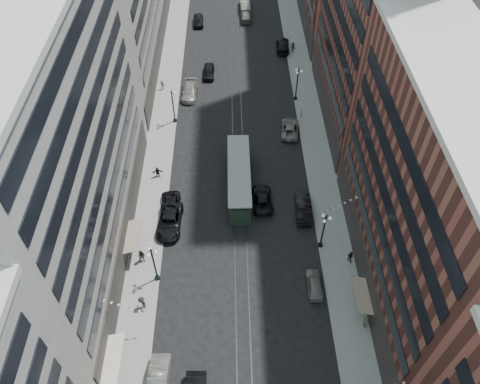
{
  "coord_description": "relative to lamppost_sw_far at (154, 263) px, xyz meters",
  "views": [
    {
      "loc": [
        -0.8,
        0.47,
        44.41
      ],
      "look_at": [
        0.01,
        36.18,
        5.0
      ],
      "focal_mm": 35.0,
      "sensor_mm": 36.0,
      "label": 1
    }
  ],
  "objects": [
    {
      "name": "car_7",
      "position": [
        0.8,
        9.75,
        -2.39
      ],
      "size": [
        2.8,
        5.26,
        1.41
      ],
      "primitive_type": "imported",
      "rotation": [
        0.0,
        0.0,
        0.09
      ],
      "color": "black",
      "rests_on": "ground"
    },
    {
      "name": "pedestrian_6",
      "position": [
        -2.48,
        35.11,
        -2.12
      ],
      "size": [
        1.06,
        0.74,
        1.66
      ],
      "primitive_type": "imported",
      "rotation": [
        0.0,
        0.0,
        2.8
      ],
      "color": "beige",
      "rests_on": "sidewalk_west"
    },
    {
      "name": "lamppost_sw_far",
      "position": [
        0.0,
        0.0,
        0.0
      ],
      "size": [
        1.03,
        1.14,
        5.52
      ],
      "color": "black",
      "rests_on": "sidewalk_west"
    },
    {
      "name": "car_10",
      "position": [
        16.95,
        9.13,
        -2.25
      ],
      "size": [
        2.07,
        5.25,
        1.7
      ],
      "primitive_type": "imported",
      "rotation": [
        0.0,
        0.0,
        3.09
      ],
      "color": "black",
      "rests_on": "ground"
    },
    {
      "name": "building_east_mid",
      "position": [
        26.2,
        -0.0,
        8.9
      ],
      "size": [
        8.0,
        30.0,
        24.0
      ],
      "primitive_type": "cube",
      "color": "brown",
      "rests_on": "ground"
    },
    {
      "name": "lamppost_se_far",
      "position": [
        18.4,
        4.0,
        0.0
      ],
      "size": [
        1.03,
        1.14,
        5.52
      ],
      "color": "black",
      "rests_on": "sidewalk_east"
    },
    {
      "name": "car_extra_0",
      "position": [
        12.03,
        10.85,
        -2.38
      ],
      "size": [
        2.61,
        5.27,
        1.44
      ],
      "primitive_type": "imported",
      "rotation": [
        0.0,
        0.0,
        3.19
      ],
      "color": "black",
      "rests_on": "ground"
    },
    {
      "name": "car_13",
      "position": [
        4.74,
        38.93,
        -2.34
      ],
      "size": [
        1.89,
        4.48,
        1.51
      ],
      "primitive_type": "imported",
      "rotation": [
        0.0,
        0.0,
        -0.02
      ],
      "color": "black",
      "rests_on": "ground"
    },
    {
      "name": "car_12",
      "position": [
        17.6,
        46.8,
        -2.29
      ],
      "size": [
        2.58,
        5.66,
        1.61
      ],
      "primitive_type": "imported",
      "rotation": [
        0.0,
        0.0,
        3.08
      ],
      "color": "black",
      "rests_on": "ground"
    },
    {
      "name": "ground",
      "position": [
        9.2,
        32.0,
        -3.1
      ],
      "size": [
        220.0,
        220.0,
        0.0
      ],
      "primitive_type": "plane",
      "color": "black",
      "rests_on": "ground"
    },
    {
      "name": "car_9",
      "position": [
        2.4,
        56.0,
        -2.32
      ],
      "size": [
        2.01,
        4.6,
        1.54
      ],
      "primitive_type": "imported",
      "rotation": [
        0.0,
        0.0,
        0.04
      ],
      "color": "black",
      "rests_on": "ground"
    },
    {
      "name": "car_extra_1",
      "position": [
        11.51,
        57.73,
        -2.35
      ],
      "size": [
        2.08,
        5.12,
        1.49
      ],
      "primitive_type": "imported",
      "rotation": [
        0.0,
        0.0,
        3.14
      ],
      "color": "slate",
      "rests_on": "ground"
    },
    {
      "name": "pedestrian_8",
      "position": [
        18.7,
        27.56,
        -2.18
      ],
      "size": [
        0.66,
        0.64,
        1.54
      ],
      "primitive_type": "imported",
      "rotation": [
        0.0,
        0.0,
        3.85
      ],
      "color": "beige",
      "rests_on": "sidewalk_east"
    },
    {
      "name": "pedestrian_4",
      "position": [
        21.46,
        -6.07,
        -2.05
      ],
      "size": [
        0.78,
        1.14,
        1.79
      ],
      "primitive_type": "imported",
      "rotation": [
        0.0,
        0.0,
        1.88
      ],
      "color": "#9E9983",
      "rests_on": "sidewalk_east"
    },
    {
      "name": "pedestrian_5",
      "position": [
        -1.42,
        15.68,
        -2.19
      ],
      "size": [
        1.44,
        0.63,
        1.51
      ],
      "primitive_type": "imported",
      "rotation": [
        0.0,
        0.0,
        0.17
      ],
      "color": "black",
      "rests_on": "sidewalk_west"
    },
    {
      "name": "sidewalk_west",
      "position": [
        -1.8,
        42.0,
        -3.02
      ],
      "size": [
        4.0,
        180.0,
        0.15
      ],
      "primitive_type": "cube",
      "color": "gray",
      "rests_on": "ground"
    },
    {
      "name": "rail_west",
      "position": [
        8.5,
        42.0,
        -3.09
      ],
      "size": [
        0.12,
        180.0,
        0.02
      ],
      "primitive_type": "cube",
      "color": "#2D2D33",
      "rests_on": "ground"
    },
    {
      "name": "lamppost_se_mid",
      "position": [
        18.4,
        32.0,
        0.0
      ],
      "size": [
        1.03,
        1.14,
        5.52
      ],
      "color": "black",
      "rests_on": "sidewalk_east"
    },
    {
      "name": "pedestrian_9",
      "position": [
        19.29,
        45.69,
        -2.09
      ],
      "size": [
        1.19,
        0.83,
        1.71
      ],
      "primitive_type": "imported",
      "rotation": [
        0.0,
        0.0,
        -0.37
      ],
      "color": "black",
      "rests_on": "sidewalk_east"
    },
    {
      "name": "pedestrian_extra_1",
      "position": [
        -1.16,
        -3.44,
        -2.06
      ],
      "size": [
        1.16,
        1.14,
        1.78
      ],
      "primitive_type": "imported",
      "rotation": [
        0.0,
        0.0,
        5.51
      ],
      "color": "black",
      "rests_on": "sidewalk_west"
    },
    {
      "name": "car_8",
      "position": [
        1.88,
        33.47,
        -2.3
      ],
      "size": [
        2.5,
        5.59,
        1.59
      ],
      "primitive_type": "imported",
      "rotation": [
        0.0,
        0.0,
        -0.05
      ],
      "color": "gray",
      "rests_on": "ground"
    },
    {
      "name": "pedestrian_7",
      "position": [
        21.4,
        1.89,
        -2.14
      ],
      "size": [
        0.84,
        0.87,
        1.61
      ],
      "primitive_type": "imported",
      "rotation": [
        0.0,
        0.0,
        2.29
      ],
      "color": "black",
      "rests_on": "sidewalk_east"
    },
    {
      "name": "building_west_mid",
      "position": [
        -7.8,
        5.0,
        10.9
      ],
      "size": [
        8.0,
        36.0,
        28.0
      ],
      "primitive_type": "cube",
      "color": "#9D998B",
      "rests_on": "ground"
    },
    {
      "name": "car_1",
      "position": [
        1.22,
        -11.52,
        -2.23
      ],
      "size": [
        2.05,
        5.33,
        1.73
      ],
      "primitive_type": "imported",
      "rotation": [
        0.0,
        0.0,
        -0.04
      ],
      "color": "slate",
      "rests_on": "ground"
    },
    {
      "name": "car_14",
      "position": [
        11.4,
        61.75,
        -2.23
      ],
      "size": [
        2.08,
        5.35,
        1.73
      ],
      "primitive_type": "imported",
      "rotation": [
        0.0,
        0.0,
        3.19
      ],
      "color": "gray",
      "rests_on": "ground"
    },
    {
      "name": "rail_east",
      "position": [
        9.9,
        42.0,
        -3.09
      ],
      "size": [
        0.12,
        180.0,
        0.02
      ],
      "primitive_type": "cube",
      "color": "#2D2D33",
      "rests_on": "ground"
    },
    {
      "name": "sidewalk_east",
      "position": [
        20.2,
        42.0,
        -3.02
      ],
      "size": [
        4.0,
        180.0,
        0.15
      ],
      "primitive_type": "cube",
      "color": "gray",
      "rests_on": "ground"
    },
    {
      "name": "pedestrian_2",
      "position": [
        -1.87,
        2.3,
        -2.01
      ],
      "size": [
        0.99,
        0.66,
        1.87
      ],
      "primitive_type": "imported",
      "rotation": [
        0.0,
        0.0,
        -0.19
      ],
      "color": "black",
      "rests_on": "sidewalk_west"
    },
    {
      "name": "streetcar",
      "position": [
        9.2,
        13.43,
        -1.48
      ],
      "size": [
        2.8,
        12.65,
        3.5
      ],
      "color": "#223626",
      "rests_on": "ground"
    },
    {
      "name": "car_11",
      "position": [
        16.76,
        24.3,
        -2.38
      ],
      "size": [
        2.99,
        5.42,
        1.44
      ],
      "primitive_type": "imported",
      "rotation": [
        0.0,
        0.0,
        3.02
      ],
      "color": "slate",
      "rests_on": "ground"
    },
    {
      "name": "car_4",
      "position": [
        16.98,
        -1.42,
        -2.41
      ],
      "size": [
        1.65,
        4.04,
        1.37
      ],
      "primitive_type": "imported",
      "rotation": [
        0.0,
        0.0,
        3.15
      ],
      "color": "slate",
      "rests_on": "ground"
    },
    {
      "name": "lamppost_sw_mid",
      "position": [
        0.0,
        27.0,
        0.0
      ],
      "size": [
        1.03,
        1.14,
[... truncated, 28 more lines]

